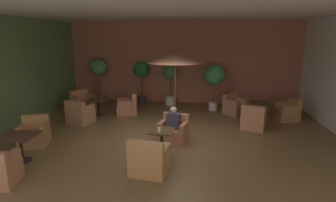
% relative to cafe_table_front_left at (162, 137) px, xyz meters
% --- Properties ---
extents(ground_plane, '(10.65, 9.90, 0.02)m').
position_rel_cafe_table_front_left_xyz_m(ground_plane, '(-0.06, 1.09, -0.51)').
color(ground_plane, brown).
extents(wall_back_brick, '(10.65, 0.08, 3.70)m').
position_rel_cafe_table_front_left_xyz_m(wall_back_brick, '(-0.06, 6.00, 1.35)').
color(wall_back_brick, '#A25E47').
rests_on(wall_back_brick, ground_plane).
extents(ceiling_slab, '(10.65, 9.90, 0.06)m').
position_rel_cafe_table_front_left_xyz_m(ceiling_slab, '(-0.06, 1.09, 3.23)').
color(ceiling_slab, silver).
rests_on(ceiling_slab, wall_back_brick).
extents(cafe_table_front_left, '(0.62, 0.62, 0.68)m').
position_rel_cafe_table_front_left_xyz_m(cafe_table_front_left, '(0.00, 0.00, 0.00)').
color(cafe_table_front_left, black).
rests_on(cafe_table_front_left, ground_plane).
extents(armchair_front_left_north, '(0.91, 0.84, 0.80)m').
position_rel_cafe_table_front_left_xyz_m(armchair_front_left_north, '(0.19, 0.97, -0.20)').
color(armchair_front_left_north, '#AD6849').
rests_on(armchair_front_left_north, ground_plane).
extents(armchair_front_left_east, '(0.88, 0.83, 0.85)m').
position_rel_cafe_table_front_left_xyz_m(armchair_front_left_east, '(-0.11, -1.00, -0.19)').
color(armchair_front_left_east, '#B07943').
rests_on(armchair_front_left_east, ground_plane).
extents(cafe_table_front_right, '(0.81, 0.81, 0.68)m').
position_rel_cafe_table_front_left_xyz_m(cafe_table_front_right, '(3.04, 3.50, 0.03)').
color(cafe_table_front_right, black).
rests_on(cafe_table_front_right, ground_plane).
extents(armchair_front_right_north, '(0.86, 0.90, 0.80)m').
position_rel_cafe_table_front_left_xyz_m(armchair_front_right_north, '(4.10, 3.72, -0.20)').
color(armchair_front_right_north, '#A76F45').
rests_on(armchair_front_right_north, ground_plane).
extents(armchair_front_right_east, '(1.06, 1.06, 0.79)m').
position_rel_cafe_table_front_left_xyz_m(armchair_front_right_east, '(2.25, 4.26, -0.20)').
color(armchair_front_right_east, '#B07753').
rests_on(armchair_front_right_east, ground_plane).
extents(armchair_front_right_south, '(0.93, 0.93, 0.85)m').
position_rel_cafe_table_front_left_xyz_m(armchair_front_right_south, '(2.69, 2.48, -0.17)').
color(armchair_front_right_south, '#B4724F').
rests_on(armchair_front_right_south, ground_plane).
extents(cafe_table_mid_center, '(0.71, 0.71, 0.68)m').
position_rel_cafe_table_front_left_xyz_m(cafe_table_mid_center, '(-3.05, 3.28, 0.03)').
color(cafe_table_mid_center, black).
rests_on(cafe_table_mid_center, ground_plane).
extents(armchair_mid_center_north, '(1.04, 1.07, 0.86)m').
position_rel_cafe_table_front_left_xyz_m(armchair_mid_center_north, '(-3.99, 3.86, -0.18)').
color(armchair_mid_center_north, '#B6794D').
rests_on(armchair_mid_center_north, ground_plane).
extents(armchair_mid_center_east, '(0.92, 0.87, 0.88)m').
position_rel_cafe_table_front_left_xyz_m(armchair_mid_center_east, '(-3.31, 2.21, -0.17)').
color(armchair_mid_center_east, '#AC7653').
rests_on(armchair_mid_center_east, ground_plane).
extents(armchair_mid_center_south, '(0.97, 0.94, 0.87)m').
position_rel_cafe_table_front_left_xyz_m(armchair_mid_center_south, '(-1.99, 3.64, -0.19)').
color(armchair_mid_center_south, '#AF6A4B').
rests_on(armchair_mid_center_south, ground_plane).
extents(cafe_table_rear_right, '(0.85, 0.85, 0.68)m').
position_rel_cafe_table_front_left_xyz_m(cafe_table_rear_right, '(-3.35, -0.85, 0.03)').
color(cafe_table_rear_right, black).
rests_on(cafe_table_rear_right, ground_plane).
extents(armchair_rear_right_east, '(0.93, 0.96, 0.82)m').
position_rel_cafe_table_front_left_xyz_m(armchair_rear_right_east, '(-3.71, 0.20, -0.20)').
color(armchair_rear_right_east, '#A77442').
rests_on(armchair_rear_right_east, ground_plane).
extents(patio_umbrella_tall_red, '(2.12, 2.12, 2.47)m').
position_rel_cafe_table_front_left_xyz_m(patio_umbrella_tall_red, '(-0.06, 3.40, 1.77)').
color(patio_umbrella_tall_red, '#2D2D2D').
rests_on(patio_umbrella_tall_red, ground_plane).
extents(potted_tree_left_corner, '(0.63, 0.63, 1.78)m').
position_rel_cafe_table_front_left_xyz_m(potted_tree_left_corner, '(-0.50, 5.45, 0.62)').
color(potted_tree_left_corner, silver).
rests_on(potted_tree_left_corner, ground_plane).
extents(potted_tree_mid_left, '(0.88, 0.88, 1.93)m').
position_rel_cafe_table_front_left_xyz_m(potted_tree_mid_left, '(1.41, 4.78, 0.90)').
color(potted_tree_mid_left, silver).
rests_on(potted_tree_mid_left, ground_plane).
extents(potted_tree_mid_right, '(0.75, 0.75, 2.03)m').
position_rel_cafe_table_front_left_xyz_m(potted_tree_mid_right, '(-3.85, 5.40, 1.03)').
color(potted_tree_mid_right, '#A56248').
rests_on(potted_tree_mid_right, ground_plane).
extents(potted_tree_right_corner, '(0.73, 0.73, 1.94)m').
position_rel_cafe_table_front_left_xyz_m(potted_tree_right_corner, '(-1.86, 5.57, 0.94)').
color(potted_tree_right_corner, '#372C37').
rests_on(potted_tree_right_corner, ground_plane).
extents(patron_blue_shirt, '(0.41, 0.27, 0.64)m').
position_rel_cafe_table_front_left_xyz_m(patron_blue_shirt, '(0.19, 0.94, 0.21)').
color(patron_blue_shirt, '#343245').
rests_on(patron_blue_shirt, ground_plane).
extents(iced_drink_cup, '(0.08, 0.08, 0.11)m').
position_rel_cafe_table_front_left_xyz_m(iced_drink_cup, '(-0.04, -0.13, 0.23)').
color(iced_drink_cup, white).
rests_on(iced_drink_cup, cafe_table_front_left).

